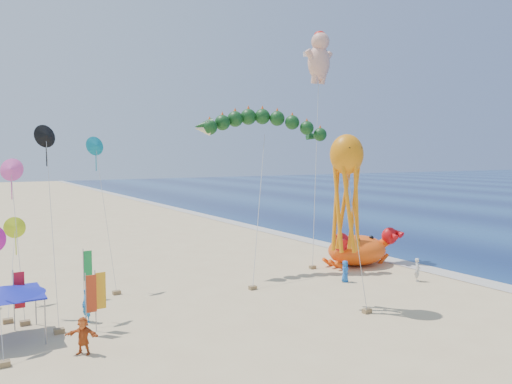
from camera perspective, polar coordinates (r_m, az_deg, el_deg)
ground at (r=35.32m, az=4.54°, el=-10.66°), size 320.00×320.00×0.00m
foam_strip at (r=43.26m, az=17.67°, el=-8.06°), size 320.00×320.00×0.00m
crab_inflatable at (r=42.30m, az=11.57°, el=-6.39°), size 6.91×4.36×3.03m
dragon_kite at (r=38.83m, az=0.80°, el=7.30°), size 10.69×6.67×12.32m
cherub_kite at (r=45.25m, az=7.24°, el=15.10°), size 4.60×4.66×19.81m
octopus_kite at (r=29.70m, az=10.29°, el=0.93°), size 2.05×2.61×10.29m
canopy_blue at (r=27.67m, az=-26.87°, el=-10.07°), size 3.81×3.81×2.71m
feather_flags at (r=29.16m, az=-20.02°, el=-10.02°), size 4.91×6.75×3.20m
beachgoers at (r=30.04m, az=-17.73°, el=-11.77°), size 29.43×11.25×1.88m
small_kites at (r=30.89m, az=-23.63°, el=-0.27°), size 8.13×11.93×10.80m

